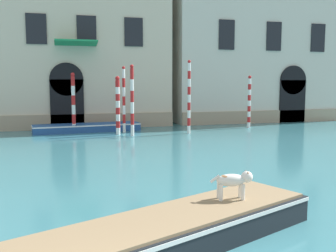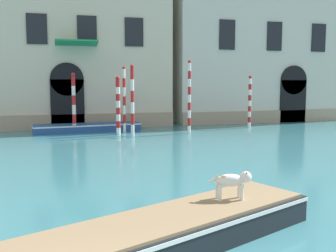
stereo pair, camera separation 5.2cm
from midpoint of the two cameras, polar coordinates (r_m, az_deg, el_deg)
The scene contains 10 objects.
palazzo_right at distance 34.26m, azimuth 12.46°, elevation 13.22°, with size 14.58×6.13×14.61m.
boat_foreground at distance 7.55m, azimuth -3.28°, elevation -15.88°, with size 8.01×4.62×0.64m.
dog_on_deck at distance 8.78m, azimuth 9.39°, elevation -7.82°, with size 0.95×0.38×0.63m.
boat_moored_near_palazzo at distance 25.76m, azimuth -11.70°, elevation -0.19°, with size 6.85×2.19×0.49m.
mooring_pole_0 at distance 24.10m, azimuth 3.00°, elevation 4.26°, with size 0.19×0.19×4.49m.
mooring_pole_1 at distance 24.82m, azimuth -6.48°, elevation 3.88°, with size 0.19×0.19×4.14m.
mooring_pole_2 at distance 27.64m, azimuth 11.65°, elevation 3.50°, with size 0.22×0.22×3.60m.
mooring_pole_3 at distance 23.82m, azimuth -7.36°, elevation 3.02°, with size 0.26×0.26×3.51m.
mooring_pole_4 at distance 24.97m, azimuth -13.62°, elevation 3.30°, with size 0.24×0.24×3.73m.
mooring_pole_5 at distance 23.11m, azimuth -5.29°, elevation 3.75°, with size 0.21×0.21×4.17m.
Camera 1 is at (-0.61, -3.13, 3.22)m, focal length 42.00 mm.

